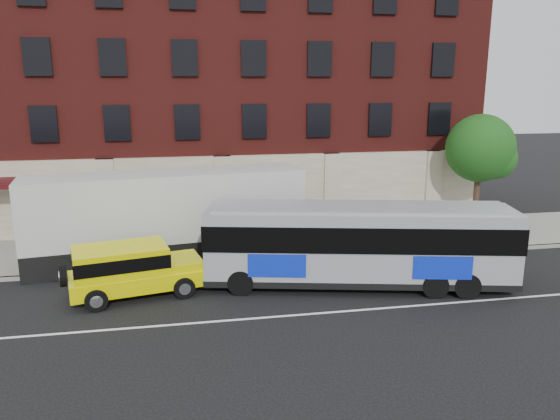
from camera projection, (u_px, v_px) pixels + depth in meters
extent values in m
plane|color=black|center=(253.00, 325.00, 18.22)|extent=(120.00, 120.00, 0.00)
cube|color=#98978B|center=(229.00, 245.00, 26.81)|extent=(60.00, 6.00, 0.15)
cube|color=#98978B|center=(235.00, 265.00, 23.94)|extent=(60.00, 0.25, 0.15)
cube|color=white|center=(251.00, 319.00, 18.69)|extent=(60.00, 0.12, 0.01)
cube|color=#5B1915|center=(214.00, 87.00, 32.69)|extent=(30.00, 10.00, 15.00)
cube|color=beige|center=(223.00, 193.00, 29.05)|extent=(30.00, 0.35, 4.00)
cube|color=beige|center=(107.00, 198.00, 27.89)|extent=(0.90, 0.55, 4.00)
cube|color=beige|center=(223.00, 193.00, 28.95)|extent=(0.90, 0.55, 4.00)
cube|color=beige|center=(331.00, 189.00, 30.02)|extent=(0.90, 0.55, 4.00)
cube|color=beige|center=(432.00, 186.00, 31.08)|extent=(0.90, 0.55, 4.00)
cube|color=black|center=(44.00, 124.00, 26.68)|extent=(1.30, 0.20, 1.80)
cube|color=black|center=(117.00, 123.00, 27.30)|extent=(1.30, 0.20, 1.80)
cube|color=black|center=(187.00, 122.00, 27.92)|extent=(1.30, 0.20, 1.80)
cube|color=black|center=(254.00, 121.00, 28.54)|extent=(1.30, 0.20, 1.80)
cube|color=black|center=(318.00, 120.00, 29.16)|extent=(1.30, 0.20, 1.80)
cube|color=black|center=(380.00, 119.00, 29.78)|extent=(1.30, 0.20, 1.80)
cube|color=black|center=(439.00, 119.00, 30.40)|extent=(1.30, 0.20, 1.80)
cube|color=black|center=(37.00, 57.00, 25.94)|extent=(1.30, 0.20, 1.80)
cube|color=black|center=(113.00, 57.00, 26.56)|extent=(1.30, 0.20, 1.80)
cube|color=black|center=(185.00, 58.00, 27.18)|extent=(1.30, 0.20, 1.80)
cube|color=black|center=(254.00, 58.00, 27.80)|extent=(1.30, 0.20, 1.80)
cube|color=black|center=(319.00, 59.00, 28.42)|extent=(1.30, 0.20, 1.80)
cube|color=black|center=(383.00, 59.00, 29.04)|extent=(1.30, 0.20, 1.80)
cube|color=black|center=(443.00, 60.00, 29.66)|extent=(1.30, 0.20, 1.80)
cube|color=black|center=(15.00, 209.00, 27.21)|extent=(2.60, 0.15, 2.80)
cube|color=black|center=(137.00, 204.00, 28.28)|extent=(2.60, 0.15, 2.80)
cube|color=black|center=(251.00, 199.00, 29.34)|extent=(2.60, 0.15, 2.80)
cube|color=black|center=(357.00, 195.00, 30.40)|extent=(2.60, 0.15, 2.80)
cylinder|color=gray|center=(29.00, 249.00, 22.35)|extent=(0.07, 0.07, 2.50)
cube|color=white|center=(26.00, 231.00, 22.02)|extent=(0.30, 0.03, 0.40)
cube|color=white|center=(27.00, 243.00, 22.14)|extent=(0.30, 0.03, 0.35)
cylinder|color=#312318|center=(476.00, 201.00, 29.31)|extent=(0.32, 0.32, 3.00)
sphere|color=#174E16|center=(480.00, 148.00, 28.64)|extent=(3.60, 3.60, 3.60)
sphere|color=#174E16|center=(496.00, 158.00, 28.49)|extent=(2.20, 2.20, 2.20)
sphere|color=#174E16|center=(465.00, 155.00, 29.00)|extent=(2.00, 2.00, 2.00)
cube|color=#95979F|center=(359.00, 244.00, 21.30)|extent=(12.22, 5.05, 2.84)
cube|color=black|center=(358.00, 275.00, 21.61)|extent=(12.28, 5.11, 0.25)
cube|color=#95979F|center=(360.00, 207.00, 20.96)|extent=(11.57, 4.63, 0.12)
cube|color=black|center=(359.00, 232.00, 21.19)|extent=(12.32, 5.15, 1.00)
cube|color=#0D27C7|center=(277.00, 266.00, 20.30)|extent=(2.15, 0.52, 0.90)
cube|color=#0D27C7|center=(427.00, 247.00, 22.56)|extent=(2.15, 0.52, 0.90)
cylinder|color=black|center=(241.00, 283.00, 20.67)|extent=(1.04, 0.51, 1.00)
cylinder|color=black|center=(246.00, 263.00, 22.86)|extent=(1.04, 0.51, 1.00)
cylinder|color=black|center=(435.00, 285.00, 20.40)|extent=(1.04, 0.51, 1.00)
cylinder|color=black|center=(422.00, 266.00, 22.59)|extent=(1.04, 0.51, 1.00)
cylinder|color=black|center=(467.00, 286.00, 20.36)|extent=(1.04, 0.51, 1.00)
cylinder|color=black|center=(451.00, 266.00, 22.55)|extent=(1.04, 0.51, 1.00)
cube|color=#EDEA00|center=(137.00, 278.00, 20.65)|extent=(5.22, 3.01, 0.61)
cube|color=#EDEA00|center=(120.00, 260.00, 20.25)|extent=(3.71, 2.65, 1.02)
cube|color=black|center=(120.00, 259.00, 20.24)|extent=(3.76, 2.70, 0.51)
cube|color=#EDEA00|center=(180.00, 262.00, 21.16)|extent=(1.90, 2.21, 0.31)
cube|color=black|center=(200.00, 269.00, 21.55)|extent=(0.40, 1.61, 0.56)
cylinder|color=black|center=(63.00, 276.00, 19.58)|extent=(0.38, 0.81, 0.78)
cylinder|color=black|center=(184.00, 288.00, 20.39)|extent=(0.86, 0.45, 0.82)
cylinder|color=silver|center=(184.00, 288.00, 20.39)|extent=(0.50, 0.39, 0.45)
cylinder|color=black|center=(173.00, 271.00, 22.19)|extent=(0.86, 0.45, 0.82)
cylinder|color=silver|center=(173.00, 271.00, 22.19)|extent=(0.50, 0.39, 0.45)
cylinder|color=black|center=(96.00, 300.00, 19.22)|extent=(0.86, 0.45, 0.82)
cylinder|color=silver|center=(96.00, 300.00, 19.22)|extent=(0.50, 0.39, 0.45)
cylinder|color=black|center=(92.00, 282.00, 21.02)|extent=(0.86, 0.45, 0.82)
cylinder|color=silver|center=(92.00, 282.00, 21.02)|extent=(0.50, 0.39, 0.45)
cube|color=black|center=(170.00, 249.00, 24.63)|extent=(12.47, 4.08, 1.12)
cube|color=silver|center=(168.00, 205.00, 24.15)|extent=(12.47, 4.12, 2.96)
cylinder|color=black|center=(60.00, 269.00, 22.15)|extent=(1.05, 0.42, 1.02)
cylinder|color=black|center=(63.00, 252.00, 24.32)|extent=(1.05, 0.42, 1.02)
cylinder|color=black|center=(92.00, 266.00, 22.53)|extent=(1.05, 0.42, 1.02)
cylinder|color=black|center=(92.00, 250.00, 24.70)|extent=(1.05, 0.42, 1.02)
cylinder|color=black|center=(248.00, 250.00, 24.58)|extent=(1.05, 0.42, 1.02)
cylinder|color=black|center=(236.00, 237.00, 26.75)|extent=(1.05, 0.42, 1.02)
cylinder|color=black|center=(273.00, 248.00, 24.95)|extent=(1.05, 0.42, 1.02)
cylinder|color=black|center=(259.00, 234.00, 27.12)|extent=(1.05, 0.42, 1.02)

